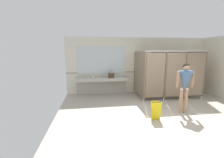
# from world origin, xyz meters

# --- Properties ---
(ground_plane) EXTENTS (7.25, 6.76, 0.10)m
(ground_plane) POSITION_xyz_m (0.00, 0.00, -0.05)
(ground_plane) COLOR #B2A899
(wall_back) EXTENTS (7.25, 0.12, 2.74)m
(wall_back) POSITION_xyz_m (0.00, 3.14, 1.37)
(wall_back) COLOR beige
(wall_back) RESTS_ON ground_plane
(wall_back_tile_band) EXTENTS (7.25, 0.01, 0.06)m
(wall_back_tile_band) POSITION_xyz_m (0.00, 3.08, 1.05)
(wall_back_tile_band) COLOR #9E937F
(wall_back_tile_band) RESTS_ON wall_back
(vanity_counter) EXTENTS (2.43, 0.57, 0.96)m
(vanity_counter) POSITION_xyz_m (-1.93, 2.86, 0.62)
(vanity_counter) COLOR #B2ADA3
(vanity_counter) RESTS_ON ground_plane
(mirror_panel) EXTENTS (2.33, 0.02, 1.31)m
(mirror_panel) POSITION_xyz_m (-1.93, 3.07, 1.65)
(mirror_panel) COLOR silver
(mirror_panel) RESTS_ON wall_back
(bathroom_stalls) EXTENTS (2.73, 1.54, 2.11)m
(bathroom_stalls) POSITION_xyz_m (1.06, 2.09, 1.10)
(bathroom_stalls) COLOR #84705B
(bathroom_stalls) RESTS_ON ground_plane
(person_standing) EXTENTS (0.59, 0.43, 1.71)m
(person_standing) POSITION_xyz_m (0.66, 0.30, 1.09)
(person_standing) COLOR tan
(person_standing) RESTS_ON ground_plane
(handbag) EXTENTS (0.28, 0.12, 0.36)m
(handbag) POSITION_xyz_m (-1.51, 2.63, 0.96)
(handbag) COLOR #3F2D1E
(handbag) RESTS_ON vanity_counter
(soap_dispenser) EXTENTS (0.07, 0.07, 0.18)m
(soap_dispenser) POSITION_xyz_m (-1.46, 2.95, 0.92)
(soap_dispenser) COLOR teal
(soap_dispenser) RESTS_ON vanity_counter
(paper_cup) EXTENTS (0.07, 0.07, 0.11)m
(paper_cup) POSITION_xyz_m (-2.32, 2.68, 0.90)
(paper_cup) COLOR white
(paper_cup) RESTS_ON vanity_counter
(wet_floor_sign) EXTENTS (0.28, 0.19, 0.57)m
(wet_floor_sign) POSITION_xyz_m (-0.49, -0.10, 0.30)
(wet_floor_sign) COLOR yellow
(wet_floor_sign) RESTS_ON ground_plane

